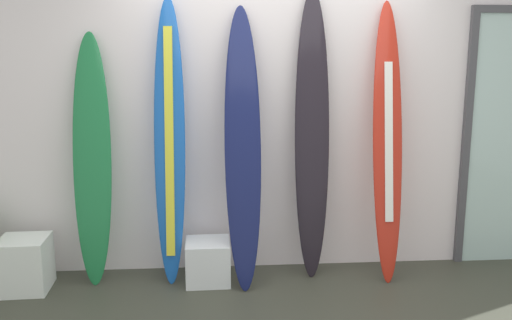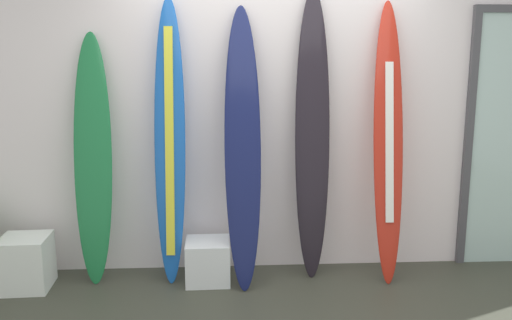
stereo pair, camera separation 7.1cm
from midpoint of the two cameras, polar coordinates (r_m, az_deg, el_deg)
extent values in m
cube|color=white|center=(4.45, 1.30, 6.36)|extent=(7.20, 0.20, 2.80)
ellipsoid|color=#1D743E|center=(4.31, -17.50, 0.01)|extent=(0.29, 0.32, 1.95)
ellipsoid|color=blue|center=(4.18, -9.66, 1.86)|extent=(0.25, 0.35, 2.21)
cube|color=yellow|center=(4.14, -9.71, 1.85)|extent=(0.08, 0.23, 1.74)
ellipsoid|color=#141C4D|center=(4.09, -1.91, 1.38)|extent=(0.29, 0.53, 2.15)
cone|color=black|center=(4.18, -1.74, -11.07)|extent=(0.07, 0.09, 0.11)
ellipsoid|color=black|center=(4.25, 5.51, 2.59)|extent=(0.28, 0.32, 2.28)
ellipsoid|color=red|center=(4.32, 13.37, 1.89)|extent=(0.25, 0.48, 2.20)
cube|color=white|center=(4.29, 13.51, 1.90)|extent=(0.07, 0.24, 1.23)
cone|color=black|center=(4.43, 13.36, -10.00)|extent=(0.07, 0.09, 0.11)
cube|color=white|center=(4.51, -23.85, -10.13)|extent=(0.37, 0.37, 0.41)
cube|color=white|center=(4.32, -5.60, -10.69)|extent=(0.35, 0.35, 0.33)
cube|color=#47474C|center=(4.81, 21.05, 1.80)|extent=(0.06, 0.06, 2.10)
camera|label=1|loc=(0.04, -90.49, -0.09)|focal=37.55mm
camera|label=2|loc=(0.04, 89.51, 0.09)|focal=37.55mm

